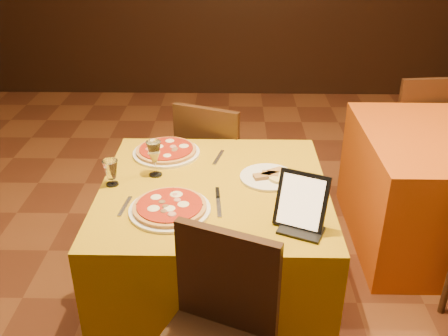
{
  "coord_description": "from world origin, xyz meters",
  "views": [
    {
      "loc": [
        0.06,
        -2.12,
        1.95
      ],
      "look_at": [
        0.01,
        -0.04,
        0.86
      ],
      "focal_mm": 40.0,
      "sensor_mm": 36.0,
      "label": 1
    }
  ],
  "objects_px": {
    "side_table": "(446,190)",
    "water_glass": "(111,173)",
    "pizza_near": "(170,208)",
    "pizza_far": "(166,151)",
    "chair_main_far": "(219,163)",
    "wine_glass": "(155,158)",
    "chair_side_far": "(410,129)",
    "tablet": "(301,201)",
    "main_table": "(214,248)"
  },
  "relations": [
    {
      "from": "side_table",
      "to": "pizza_near",
      "type": "relative_size",
      "value": 3.01
    },
    {
      "from": "main_table",
      "to": "tablet",
      "type": "bearing_deg",
      "value": -40.8
    },
    {
      "from": "side_table",
      "to": "chair_main_far",
      "type": "bearing_deg",
      "value": 172.96
    },
    {
      "from": "pizza_far",
      "to": "water_glass",
      "type": "xyz_separation_m",
      "value": [
        -0.22,
        -0.35,
        0.05
      ]
    },
    {
      "from": "chair_main_far",
      "to": "water_glass",
      "type": "relative_size",
      "value": 7.0
    },
    {
      "from": "chair_main_far",
      "to": "tablet",
      "type": "height_order",
      "value": "tablet"
    },
    {
      "from": "pizza_far",
      "to": "tablet",
      "type": "bearing_deg",
      "value": -46.02
    },
    {
      "from": "main_table",
      "to": "water_glass",
      "type": "relative_size",
      "value": 8.46
    },
    {
      "from": "pizza_near",
      "to": "pizza_far",
      "type": "height_order",
      "value": "same"
    },
    {
      "from": "water_glass",
      "to": "tablet",
      "type": "height_order",
      "value": "tablet"
    },
    {
      "from": "chair_side_far",
      "to": "pizza_far",
      "type": "relative_size",
      "value": 2.49
    },
    {
      "from": "pizza_near",
      "to": "tablet",
      "type": "height_order",
      "value": "tablet"
    },
    {
      "from": "chair_main_far",
      "to": "pizza_far",
      "type": "xyz_separation_m",
      "value": [
        -0.27,
        -0.47,
        0.31
      ]
    },
    {
      "from": "chair_main_far",
      "to": "water_glass",
      "type": "distance_m",
      "value": 1.02
    },
    {
      "from": "main_table",
      "to": "side_table",
      "type": "bearing_deg",
      "value": 23.99
    },
    {
      "from": "side_table",
      "to": "water_glass",
      "type": "distance_m",
      "value": 2.08
    },
    {
      "from": "pizza_near",
      "to": "water_glass",
      "type": "bearing_deg",
      "value": 143.15
    },
    {
      "from": "main_table",
      "to": "water_glass",
      "type": "bearing_deg",
      "value": 179.68
    },
    {
      "from": "pizza_near",
      "to": "wine_glass",
      "type": "relative_size",
      "value": 1.92
    },
    {
      "from": "pizza_near",
      "to": "tablet",
      "type": "xyz_separation_m",
      "value": [
        0.57,
        -0.1,
        0.1
      ]
    },
    {
      "from": "side_table",
      "to": "wine_glass",
      "type": "distance_m",
      "value": 1.87
    },
    {
      "from": "side_table",
      "to": "pizza_far",
      "type": "bearing_deg",
      "value": -170.41
    },
    {
      "from": "pizza_far",
      "to": "wine_glass",
      "type": "height_order",
      "value": "wine_glass"
    },
    {
      "from": "chair_side_far",
      "to": "chair_main_far",
      "type": "bearing_deg",
      "value": 16.46
    },
    {
      "from": "chair_side_far",
      "to": "water_glass",
      "type": "xyz_separation_m",
      "value": [
        -1.93,
        -1.42,
        0.36
      ]
    },
    {
      "from": "pizza_near",
      "to": "pizza_far",
      "type": "xyz_separation_m",
      "value": [
        -0.09,
        0.58,
        0.0
      ]
    },
    {
      "from": "chair_side_far",
      "to": "pizza_near",
      "type": "distance_m",
      "value": 2.34
    },
    {
      "from": "main_table",
      "to": "chair_main_far",
      "type": "height_order",
      "value": "chair_main_far"
    },
    {
      "from": "main_table",
      "to": "chair_side_far",
      "type": "height_order",
      "value": "chair_side_far"
    },
    {
      "from": "pizza_near",
      "to": "pizza_far",
      "type": "distance_m",
      "value": 0.58
    },
    {
      "from": "main_table",
      "to": "wine_glass",
      "type": "xyz_separation_m",
      "value": [
        -0.3,
        0.1,
        0.47
      ]
    },
    {
      "from": "chair_main_far",
      "to": "water_glass",
      "type": "xyz_separation_m",
      "value": [
        -0.5,
        -0.81,
        0.36
      ]
    },
    {
      "from": "wine_glass",
      "to": "tablet",
      "type": "relative_size",
      "value": 0.78
    },
    {
      "from": "water_glass",
      "to": "chair_side_far",
      "type": "bearing_deg",
      "value": 36.36
    },
    {
      "from": "pizza_near",
      "to": "chair_main_far",
      "type": "bearing_deg",
      "value": 79.82
    },
    {
      "from": "pizza_near",
      "to": "side_table",
      "type": "bearing_deg",
      "value": 28.12
    },
    {
      "from": "side_table",
      "to": "pizza_near",
      "type": "height_order",
      "value": "pizza_near"
    },
    {
      "from": "main_table",
      "to": "chair_side_far",
      "type": "relative_size",
      "value": 1.21
    },
    {
      "from": "chair_side_far",
      "to": "tablet",
      "type": "bearing_deg",
      "value": 52.39
    },
    {
      "from": "side_table",
      "to": "wine_glass",
      "type": "relative_size",
      "value": 5.79
    },
    {
      "from": "pizza_far",
      "to": "water_glass",
      "type": "height_order",
      "value": "water_glass"
    },
    {
      "from": "chair_main_far",
      "to": "pizza_far",
      "type": "distance_m",
      "value": 0.62
    },
    {
      "from": "pizza_near",
      "to": "main_table",
      "type": "bearing_deg",
      "value": 50.62
    },
    {
      "from": "side_table",
      "to": "wine_glass",
      "type": "height_order",
      "value": "wine_glass"
    },
    {
      "from": "side_table",
      "to": "chair_side_far",
      "type": "xyz_separation_m",
      "value": [
        0.0,
        0.79,
        0.08
      ]
    },
    {
      "from": "side_table",
      "to": "chair_side_far",
      "type": "relative_size",
      "value": 1.21
    },
    {
      "from": "chair_main_far",
      "to": "water_glass",
      "type": "height_order",
      "value": "chair_main_far"
    },
    {
      "from": "side_table",
      "to": "main_table",
      "type": "bearing_deg",
      "value": -156.01
    },
    {
      "from": "chair_main_far",
      "to": "wine_glass",
      "type": "xyz_separation_m",
      "value": [
        -0.3,
        -0.71,
        0.39
      ]
    },
    {
      "from": "pizza_near",
      "to": "tablet",
      "type": "distance_m",
      "value": 0.58
    }
  ]
}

